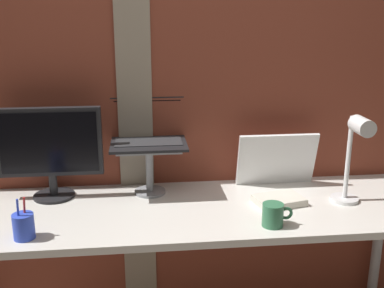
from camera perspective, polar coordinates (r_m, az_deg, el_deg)
name	(u,v)px	position (r m, az deg, el deg)	size (l,w,h in m)	color
brick_wall_back	(178,81)	(2.18, -1.71, 7.82)	(3.13, 0.16, 2.49)	brown
desk	(195,224)	(2.00, 0.32, -9.83)	(2.08, 0.61, 0.76)	silver
monitor	(50,147)	(2.09, -17.13, -0.31)	(0.45, 0.18, 0.41)	black
laptop_stand	(149,161)	(2.07, -5.30, -2.14)	(0.28, 0.22, 0.22)	gray
laptop	(148,131)	(2.10, -5.42, 1.60)	(0.34, 0.30, 0.20)	black
whiteboard_panel	(277,160)	(2.20, 10.40, -1.90)	(0.37, 0.02, 0.26)	white
desk_lamp	(355,151)	(2.01, 19.46, -0.79)	(0.12, 0.20, 0.39)	white
pen_cup	(24,226)	(1.81, -20.05, -9.48)	(0.08, 0.08, 0.16)	blue
coffee_mug	(273,215)	(1.82, 10.01, -8.59)	(0.12, 0.08, 0.09)	#33724C
paper_clutter_stack	(279,200)	(2.03, 10.66, -6.84)	(0.20, 0.14, 0.03)	silver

